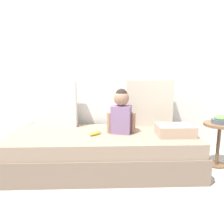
{
  "coord_description": "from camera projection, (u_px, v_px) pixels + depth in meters",
  "views": [
    {
      "loc": [
        0.02,
        -2.41,
        1.15
      ],
      "look_at": [
        0.11,
        0.0,
        0.68
      ],
      "focal_mm": 34.79,
      "sensor_mm": 36.0,
      "label": 1
    }
  ],
  "objects": [
    {
      "name": "back_wall",
      "position": [
        103.0,
        66.0,
        2.92
      ],
      "size": [
        5.36,
        0.1,
        2.41
      ],
      "primitive_type": "cube",
      "color": "white",
      "rests_on": "ground"
    },
    {
      "name": "throw_pillow_left",
      "position": [
        56.0,
        104.0,
        2.76
      ],
      "size": [
        0.52,
        0.16,
        0.58
      ],
      "primitive_type": "cube",
      "color": "silver",
      "rests_on": "couch"
    },
    {
      "name": "banana",
      "position": [
        95.0,
        133.0,
        2.42
      ],
      "size": [
        0.16,
        0.15,
        0.04
      ],
      "primitive_type": "ellipsoid",
      "rotation": [
        0.0,
        0.0,
        0.72
      ],
      "color": "yellow",
      "rests_on": "couch"
    },
    {
      "name": "side_table",
      "position": [
        219.0,
        134.0,
        2.58
      ],
      "size": [
        0.37,
        0.37,
        0.53
      ],
      "color": "brown",
      "rests_on": "ground"
    },
    {
      "name": "throw_pillow_right",
      "position": [
        149.0,
        103.0,
        2.8
      ],
      "size": [
        0.6,
        0.16,
        0.6
      ],
      "primitive_type": "cube",
      "color": "beige",
      "rests_on": "couch"
    },
    {
      "name": "toddler",
      "position": [
        121.0,
        111.0,
        2.46
      ],
      "size": [
        0.33,
        0.21,
        0.51
      ],
      "color": "gray",
      "rests_on": "couch"
    },
    {
      "name": "couch",
      "position": [
        103.0,
        151.0,
        2.54
      ],
      "size": [
        2.16,
        0.9,
        0.43
      ],
      "color": "#826C5B",
      "rests_on": "ground"
    },
    {
      "name": "fruit_bowl",
      "position": [
        221.0,
        120.0,
        2.55
      ],
      "size": [
        0.21,
        0.21,
        0.1
      ],
      "color": "#4C5666",
      "rests_on": "side_table"
    },
    {
      "name": "ground_plane",
      "position": [
        103.0,
        168.0,
        2.58
      ],
      "size": [
        12.0,
        12.0,
        0.0
      ],
      "primitive_type": "plane",
      "color": "#B2ADA3"
    },
    {
      "name": "folded_blanket",
      "position": [
        175.0,
        130.0,
        2.4
      ],
      "size": [
        0.4,
        0.28,
        0.12
      ],
      "primitive_type": "cube",
      "color": "tan",
      "rests_on": "couch"
    }
  ]
}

